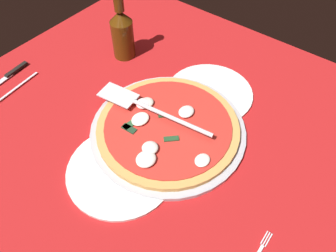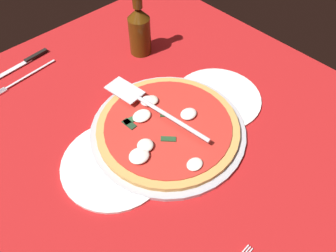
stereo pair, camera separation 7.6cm
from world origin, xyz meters
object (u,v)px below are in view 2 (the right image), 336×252
(pizza_server, at_px, (151,106))
(beer_bottle, at_px, (139,29))
(pizza, at_px, (167,127))
(place_setting_near, at_px, (26,70))
(dinner_plate_left, at_px, (217,98))
(dinner_plate_right, at_px, (115,164))

(pizza_server, distance_m, beer_bottle, 0.27)
(pizza, xyz_separation_m, pizza_server, (-0.00, -0.06, 0.02))
(pizza, xyz_separation_m, place_setting_near, (0.14, -0.43, -0.02))
(dinner_plate_left, bearing_deg, pizza_server, -21.52)
(place_setting_near, bearing_deg, dinner_plate_right, 83.09)
(dinner_plate_right, distance_m, pizza, 0.15)
(pizza, height_order, place_setting_near, pizza)
(dinner_plate_right, relative_size, beer_bottle, 1.13)
(dinner_plate_right, height_order, place_setting_near, place_setting_near)
(dinner_plate_right, bearing_deg, dinner_plate_left, 176.46)
(dinner_plate_left, bearing_deg, beer_bottle, -86.85)
(pizza, height_order, beer_bottle, beer_bottle)
(dinner_plate_right, relative_size, place_setting_near, 1.17)
(pizza_server, xyz_separation_m, beer_bottle, (-0.15, -0.22, 0.03))
(pizza_server, height_order, place_setting_near, pizza_server)
(dinner_plate_right, bearing_deg, pizza, 175.57)
(dinner_plate_left, bearing_deg, pizza, -2.78)
(pizza, relative_size, place_setting_near, 1.65)
(dinner_plate_right, bearing_deg, pizza_server, -162.74)
(pizza, distance_m, place_setting_near, 0.45)
(dinner_plate_right, xyz_separation_m, pizza, (-0.14, 0.01, 0.02))
(pizza, bearing_deg, dinner_plate_left, 177.22)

